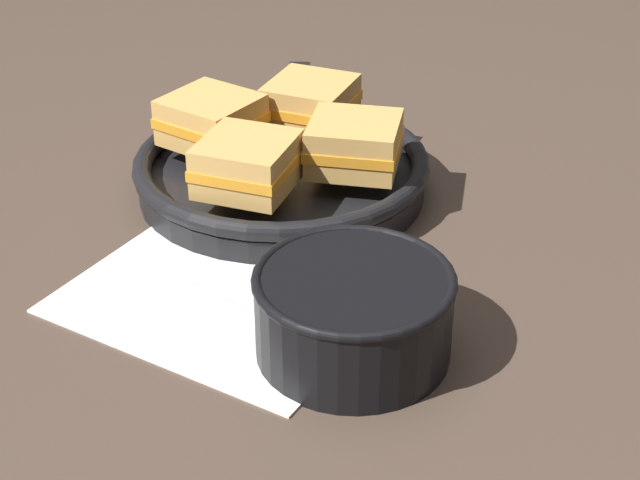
{
  "coord_description": "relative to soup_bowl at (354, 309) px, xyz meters",
  "views": [
    {
      "loc": [
        0.28,
        -0.63,
        0.45
      ],
      "look_at": [
        0.02,
        0.02,
        0.04
      ],
      "focal_mm": 55.0,
      "sensor_mm": 36.0,
      "label": 1
    }
  ],
  "objects": [
    {
      "name": "ground_plane",
      "position": [
        -0.09,
        0.07,
        -0.04
      ],
      "size": [
        4.0,
        4.0,
        0.0
      ],
      "primitive_type": "plane",
      "color": "#47382D"
    },
    {
      "name": "napkin",
      "position": [
        -0.12,
        0.04,
        -0.04
      ],
      "size": [
        0.28,
        0.25,
        0.0
      ],
      "color": "white",
      "rests_on": "ground_plane"
    },
    {
      "name": "soup_bowl",
      "position": [
        0.0,
        0.0,
        0.0
      ],
      "size": [
        0.15,
        0.15,
        0.07
      ],
      "color": "black",
      "rests_on": "ground_plane"
    },
    {
      "name": "spoon",
      "position": [
        -0.07,
        0.01,
        -0.03
      ],
      "size": [
        0.17,
        0.07,
        0.01
      ],
      "rotation": [
        0.0,
        0.0,
        -0.31
      ],
      "color": "silver",
      "rests_on": "napkin"
    },
    {
      "name": "skillet",
      "position": [
        -0.15,
        0.22,
        -0.02
      ],
      "size": [
        0.29,
        0.4,
        0.04
      ],
      "color": "black",
      "rests_on": "ground_plane"
    },
    {
      "name": "sandwich_near_left",
      "position": [
        -0.23,
        0.22,
        0.03
      ],
      "size": [
        0.1,
        0.1,
        0.05
      ],
      "rotation": [
        0.0,
        0.0,
        4.47
      ],
      "color": "tan",
      "rests_on": "skillet"
    },
    {
      "name": "sandwich_near_right",
      "position": [
        -0.15,
        0.14,
        0.03
      ],
      "size": [
        0.08,
        0.09,
        0.05
      ],
      "rotation": [
        0.0,
        0.0,
        6.31
      ],
      "color": "tan",
      "rests_on": "skillet"
    },
    {
      "name": "sandwich_far_left",
      "position": [
        -0.08,
        0.22,
        0.03
      ],
      "size": [
        0.1,
        0.1,
        0.05
      ],
      "rotation": [
        0.0,
        0.0,
        8.04
      ],
      "color": "tan",
      "rests_on": "skillet"
    },
    {
      "name": "sandwich_far_right",
      "position": [
        -0.15,
        0.29,
        0.03
      ],
      "size": [
        0.08,
        0.09,
        0.05
      ],
      "rotation": [
        0.0,
        0.0,
        9.4
      ],
      "color": "tan",
      "rests_on": "skillet"
    }
  ]
}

